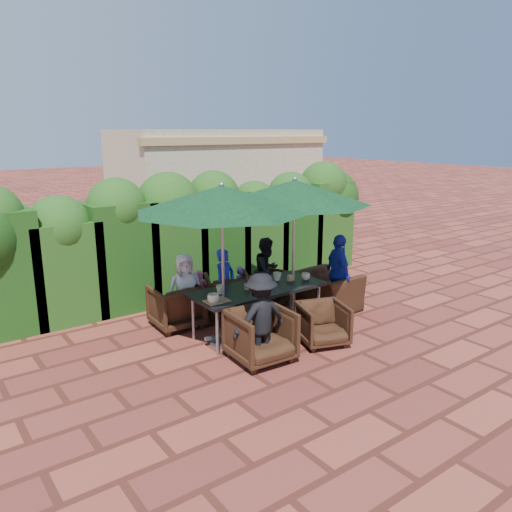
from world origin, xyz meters
TOP-DOWN VIEW (x-y plane):
  - ground at (0.00, 0.00)m, footprint 80.00×80.00m
  - dining_table at (-0.20, -0.13)m, footprint 2.17×0.90m
  - umbrella_left at (-0.89, -0.20)m, footprint 2.53×2.53m
  - umbrella_right at (0.50, -0.15)m, footprint 2.44×2.44m
  - chair_far_left at (-1.14, 0.86)m, footprint 0.80×0.76m
  - chair_far_mid at (-0.13, 0.85)m, footprint 0.99×0.97m
  - chair_far_right at (0.72, 0.83)m, footprint 0.87×0.84m
  - chair_near_left at (-0.78, -0.97)m, footprint 0.85×0.80m
  - chair_near_right at (0.32, -1.08)m, footprint 0.85×0.82m
  - chair_end_right at (1.45, -0.01)m, footprint 0.70×1.05m
  - adult_far_left at (-0.99, 0.82)m, footprint 0.67×0.50m
  - adult_far_mid at (-0.27, 0.73)m, footprint 0.54×0.49m
  - adult_far_right at (0.75, 0.87)m, footprint 0.70×0.55m
  - adult_near_left at (-0.80, -0.99)m, footprint 0.84×0.41m
  - adult_end_right at (1.55, -0.17)m, footprint 0.67×0.91m
  - child_left at (-0.65, 0.93)m, footprint 0.36×0.32m
  - child_right at (0.23, 0.97)m, footprint 0.29×0.24m
  - pedestrian_a at (1.43, 4.35)m, footprint 1.60×0.62m
  - pedestrian_b at (2.73, 4.38)m, footprint 0.76×0.49m
  - pedestrian_c at (3.40, 4.35)m, footprint 1.17×0.92m
  - cup_a at (-1.15, -0.33)m, footprint 0.17×0.17m
  - cup_b at (-0.84, -0.03)m, footprint 0.14×0.14m
  - cup_c at (-0.17, -0.28)m, footprint 0.14×0.14m
  - cup_d at (0.29, -0.00)m, footprint 0.14×0.14m
  - cup_e at (0.70, -0.26)m, footprint 0.14×0.14m
  - ketchup_bottle at (-0.33, -0.03)m, footprint 0.04×0.04m
  - sauce_bottle at (-0.35, -0.08)m, footprint 0.04×0.04m
  - serving_tray at (-1.08, -0.31)m, footprint 0.35×0.25m
  - number_block_left at (-0.37, -0.10)m, footprint 0.12×0.06m
  - number_block_right at (0.47, -0.14)m, footprint 0.12×0.06m
  - hedge_wall at (-0.13, 2.32)m, footprint 9.10×1.60m
  - building at (3.50, 6.99)m, footprint 6.20×3.08m

SIDE VIEW (x-z plane):
  - ground at x=0.00m, z-range 0.00..0.00m
  - chair_near_right at x=0.32m, z-range 0.00..0.70m
  - chair_far_right at x=0.72m, z-range 0.00..0.71m
  - child_right at x=0.23m, z-range 0.00..0.78m
  - chair_far_mid at x=-0.13m, z-range 0.00..0.79m
  - chair_far_left at x=-1.14m, z-range 0.00..0.79m
  - chair_near_left at x=-0.78m, z-range 0.00..0.83m
  - child_left at x=-0.65m, z-range 0.00..0.86m
  - chair_end_right at x=1.45m, z-range 0.00..0.91m
  - adult_far_mid at x=-0.27m, z-range 0.00..1.22m
  - adult_far_left at x=-0.99m, z-range 0.00..1.22m
  - adult_far_right at x=0.75m, z-range 0.00..1.27m
  - adult_near_left at x=-0.80m, z-range 0.00..1.30m
  - dining_table at x=-0.20m, z-range 0.30..1.05m
  - adult_end_right at x=1.55m, z-range 0.00..1.40m
  - serving_tray at x=-1.08m, z-range 0.75..0.77m
  - pedestrian_b at x=2.73m, z-range 0.00..1.54m
  - number_block_left at x=-0.37m, z-range 0.75..0.85m
  - number_block_right at x=0.47m, z-range 0.75..0.85m
  - cup_c at x=-0.17m, z-range 0.75..0.86m
  - cup_e at x=0.70m, z-range 0.75..0.86m
  - cup_b at x=-0.84m, z-range 0.75..0.88m
  - cup_d at x=0.29m, z-range 0.75..0.89m
  - cup_a at x=-1.15m, z-range 0.75..0.89m
  - ketchup_bottle at x=-0.33m, z-range 0.75..0.92m
  - sauce_bottle at x=-0.35m, z-range 0.75..0.92m
  - pedestrian_c at x=3.40m, z-range 0.00..1.67m
  - pedestrian_a at x=1.43m, z-range 0.00..1.69m
  - hedge_wall at x=-0.13m, z-range 0.09..2.58m
  - building at x=3.50m, z-range 0.01..3.21m
  - umbrella_right at x=0.50m, z-range 0.98..3.44m
  - umbrella_left at x=-0.89m, z-range 0.98..3.44m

